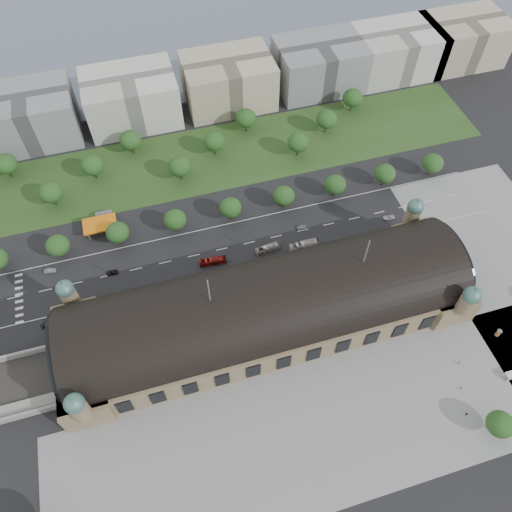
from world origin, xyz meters
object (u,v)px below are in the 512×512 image
object	(u,v)px
parked_car_1	(60,323)
bus_mid	(268,248)
pedestrian_0	(459,363)
bus_west	(213,261)
parked_car_0	(46,323)
traffic_car_2	(112,273)
parked_car_5	(150,292)
pedestrian_1	(461,388)
pedestrian_4	(466,414)
traffic_car_4	(269,246)
traffic_car_5	(302,227)
parked_car_2	(88,309)
parked_car_6	(179,291)
parked_car_4	(121,304)
advertising_column	(498,333)
petrol_station	(102,220)
bus_east	(305,245)
parked_car_3	(123,299)
van_south	(512,375)
traffic_car_6	(389,217)
traffic_car_1	(50,271)

from	to	relation	value
parked_car_1	bus_mid	distance (m)	86.45
parked_car_1	pedestrian_0	bearing A→B (deg)	34.70
bus_west	parked_car_0	bearing A→B (deg)	102.80
traffic_car_2	parked_car_5	size ratio (longest dim) A/B	0.77
pedestrian_1	pedestrian_4	distance (m)	9.09
traffic_car_4	traffic_car_5	distance (m)	17.52
parked_car_2	parked_car_6	world-z (taller)	parked_car_6
parked_car_1	parked_car_4	bearing A→B (deg)	62.32
parked_car_2	pedestrian_0	size ratio (longest dim) A/B	2.69
parked_car_4	bus_mid	xyz separation A→B (m)	(62.45, 8.95, 0.73)
traffic_car_2	traffic_car_4	bearing A→B (deg)	87.43
parked_car_4	pedestrian_1	xyz separation A→B (m)	(109.02, -67.34, 0.06)
parked_car_1	advertising_column	world-z (taller)	advertising_column
petrol_station	bus_east	xyz separation A→B (m)	(79.41, -36.27, -1.16)
bus_east	traffic_car_4	bearing A→B (deg)	72.77
parked_car_3	van_south	bearing A→B (deg)	33.77
parked_car_6	petrol_station	bearing A→B (deg)	-179.40
bus_mid	van_south	size ratio (longest dim) A/B	1.76
traffic_car_2	parked_car_0	xyz separation A→B (m)	(-26.45, -16.19, 0.15)
parked_car_0	bus_west	xyz separation A→B (m)	(66.88, 9.56, 0.74)
bus_east	traffic_car_6	bearing A→B (deg)	-83.31
petrol_station	traffic_car_1	bearing A→B (deg)	-141.68
traffic_car_4	traffic_car_5	size ratio (longest dim) A/B	0.99
parked_car_1	pedestrian_4	bearing A→B (deg)	27.57
traffic_car_4	parked_car_2	bearing A→B (deg)	-84.08
bus_west	van_south	distance (m)	118.42
pedestrian_0	parked_car_0	bearing A→B (deg)	161.73
parked_car_0	parked_car_6	xyz separation A→B (m)	(50.93, 0.04, -0.04)
parked_car_3	bus_mid	bearing A→B (deg)	69.21
parked_car_1	parked_car_2	size ratio (longest dim) A/B	1.15
parked_car_3	bus_mid	distance (m)	61.70
parked_car_5	advertising_column	size ratio (longest dim) A/B	1.70
parked_car_6	pedestrian_4	xyz separation A→B (m)	(83.18, -75.38, 0.08)
traffic_car_4	traffic_car_5	world-z (taller)	traffic_car_4
traffic_car_5	parked_car_1	bearing A→B (deg)	99.98
traffic_car_1	parked_car_1	xyz separation A→B (m)	(2.27, -25.61, -0.03)
traffic_car_2	parked_car_2	xyz separation A→B (m)	(-10.80, -14.62, 0.04)
parked_car_6	advertising_column	xyz separation A→B (m)	(109.67, -52.09, 1.06)
traffic_car_1	parked_car_2	size ratio (longest dim) A/B	1.01
traffic_car_4	parked_car_3	distance (m)	62.78
bus_west	bus_mid	bearing A→B (deg)	-85.34
traffic_car_4	bus_east	world-z (taller)	bus_east
parked_car_0	parked_car_3	xyz separation A→B (m)	(29.20, 2.37, 0.03)
petrol_station	van_south	world-z (taller)	petrol_station
traffic_car_4	parked_car_5	distance (m)	52.47
traffic_car_4	bus_west	bearing A→B (deg)	-87.83
parked_car_6	advertising_column	bearing A→B (deg)	35.06
traffic_car_4	parked_car_0	xyz separation A→B (m)	(-91.39, -10.99, 0.07)
bus_west	parked_car_4	bearing A→B (deg)	107.64
parked_car_6	pedestrian_0	world-z (taller)	pedestrian_0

